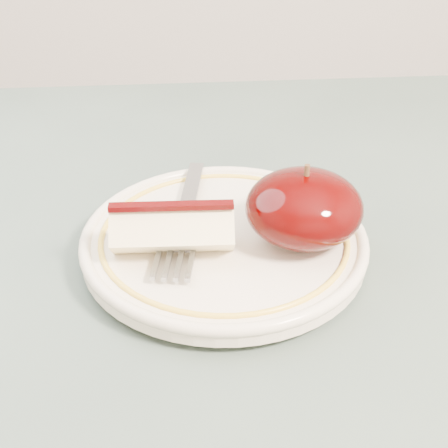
{
  "coord_description": "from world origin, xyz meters",
  "views": [
    {
      "loc": [
        -0.06,
        -0.3,
        1.03
      ],
      "look_at": [
        -0.03,
        0.08,
        0.78
      ],
      "focal_mm": 50.0,
      "sensor_mm": 36.0,
      "label": 1
    }
  ],
  "objects": [
    {
      "name": "apple_wedge",
      "position": [
        -0.07,
        0.06,
        0.79
      ],
      "size": [
        0.09,
        0.04,
        0.04
      ],
      "rotation": [
        0.0,
        0.0,
        -0.03
      ],
      "color": "#FFEEBB",
      "rests_on": "plate"
    },
    {
      "name": "fork",
      "position": [
        -0.06,
        0.1,
        0.77
      ],
      "size": [
        0.04,
        0.16,
        0.0
      ],
      "rotation": [
        0.0,
        0.0,
        1.41
      ],
      "color": "gray",
      "rests_on": "plate"
    },
    {
      "name": "plate",
      "position": [
        -0.03,
        0.08,
        0.76
      ],
      "size": [
        0.21,
        0.21,
        0.02
      ],
      "color": "beige",
      "rests_on": "table"
    },
    {
      "name": "table",
      "position": [
        0.0,
        0.0,
        0.66
      ],
      "size": [
        0.9,
        0.9,
        0.75
      ],
      "color": "brown",
      "rests_on": "ground"
    },
    {
      "name": "apple_half",
      "position": [
        0.02,
        0.07,
        0.79
      ],
      "size": [
        0.08,
        0.08,
        0.06
      ],
      "color": "black",
      "rests_on": "plate"
    }
  ]
}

